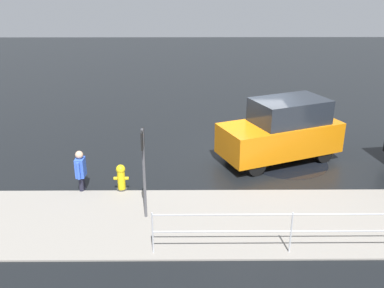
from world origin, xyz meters
name	(u,v)px	position (x,y,z in m)	size (l,w,h in m)	color
ground_plane	(250,155)	(0.00, 0.00, 0.00)	(60.00, 60.00, 0.00)	black
kerb_strip	(272,220)	(0.00, 4.20, 0.02)	(24.00, 3.20, 0.04)	gray
moving_hatchback	(282,131)	(-0.97, 0.35, 1.03)	(4.25, 3.07, 2.06)	orange
fire_hydrant	(121,178)	(4.01, 2.53, 0.40)	(0.42, 0.31, 0.80)	gold
pedestrian	(81,169)	(5.13, 2.51, 0.68)	(0.24, 0.57, 1.22)	blue
metal_railing	(361,225)	(-1.64, 5.55, 0.74)	(9.06, 0.04, 1.05)	#B7BABF
sign_post	(144,161)	(3.18, 4.02, 1.58)	(0.07, 0.44, 2.40)	#4C4C51
puddle_patch	(287,162)	(-1.17, 0.59, 0.00)	(2.62, 2.62, 0.01)	black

